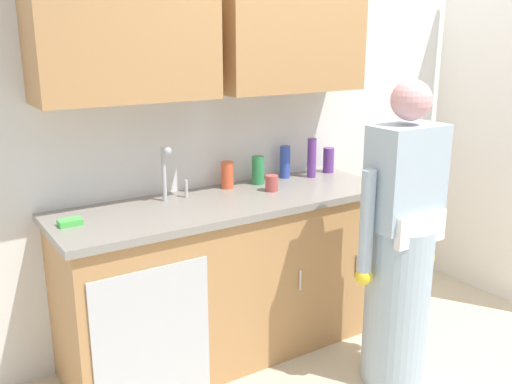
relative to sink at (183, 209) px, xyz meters
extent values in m
plane|color=beige|center=(0.82, -0.71, -0.93)|extent=(9.00, 9.00, 0.00)
cube|color=silver|center=(0.82, 0.34, 0.42)|extent=(4.80, 0.10, 2.70)
cube|color=#B27F4C|center=(-0.22, 0.12, 0.92)|extent=(0.91, 0.34, 0.70)
cube|color=#B27F4C|center=(0.77, 0.12, 0.92)|extent=(0.91, 0.34, 0.70)
cube|color=silver|center=(2.27, -0.31, 0.12)|extent=(0.04, 1.10, 2.10)
cube|color=#B27F4C|center=(0.27, -0.01, -0.48)|extent=(1.90, 0.60, 0.90)
cube|color=#B7BABF|center=(-0.33, -0.31, -0.52)|extent=(0.60, 0.01, 0.72)
cylinder|color=silver|center=(0.56, -0.32, -0.43)|extent=(0.01, 0.01, 0.12)
cylinder|color=silver|center=(0.98, -0.32, -0.43)|extent=(0.01, 0.01, 0.12)
cube|color=gray|center=(0.27, -0.01, -0.01)|extent=(1.96, 0.66, 0.04)
cube|color=#B7BABF|center=(0.00, -0.01, -0.01)|extent=(0.50, 0.36, 0.03)
cylinder|color=#B7BABF|center=(-0.04, 0.14, 0.16)|extent=(0.02, 0.02, 0.30)
sphere|color=#B7BABF|center=(-0.04, 0.08, 0.30)|extent=(0.04, 0.04, 0.04)
cylinder|color=#B7BABF|center=(0.09, 0.14, 0.06)|extent=(0.02, 0.02, 0.10)
cube|color=white|center=(0.88, -0.76, -0.90)|extent=(0.20, 0.26, 0.06)
cylinder|color=#A3B7C6|center=(0.88, -0.74, -0.49)|extent=(0.34, 0.34, 0.88)
cube|color=#A3B7C6|center=(0.88, -0.74, 0.21)|extent=(0.38, 0.22, 0.52)
sphere|color=#D79B9B|center=(0.88, -0.74, 0.59)|extent=(0.20, 0.20, 0.20)
cube|color=white|center=(0.88, -0.86, -0.03)|extent=(0.32, 0.04, 0.16)
cylinder|color=#A3B7C6|center=(0.65, -0.72, 0.00)|extent=(0.07, 0.07, 0.55)
sphere|color=yellow|center=(0.65, -0.72, -0.28)|extent=(0.09, 0.09, 0.09)
cylinder|color=#A3B7C6|center=(1.11, -0.72, 0.00)|extent=(0.07, 0.07, 0.55)
sphere|color=yellow|center=(1.11, -0.72, -0.28)|extent=(0.09, 0.09, 0.09)
cylinder|color=#2D8C4C|center=(0.59, 0.18, 0.10)|extent=(0.08, 0.08, 0.17)
cylinder|color=#334CB2|center=(0.83, 0.22, 0.12)|extent=(0.06, 0.06, 0.20)
cylinder|color=#E05933|center=(0.39, 0.19, 0.09)|extent=(0.07, 0.07, 0.16)
cylinder|color=#66388C|center=(0.97, 0.14, 0.14)|extent=(0.06, 0.06, 0.25)
cylinder|color=#66388C|center=(1.15, 0.18, 0.10)|extent=(0.07, 0.07, 0.16)
cylinder|color=#B24C47|center=(0.57, -0.01, 0.06)|extent=(0.08, 0.08, 0.09)
cube|color=#4CBF4C|center=(-0.59, 0.00, 0.03)|extent=(0.11, 0.07, 0.03)
camera|label=1|loc=(-1.23, -2.65, 0.90)|focal=39.74mm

